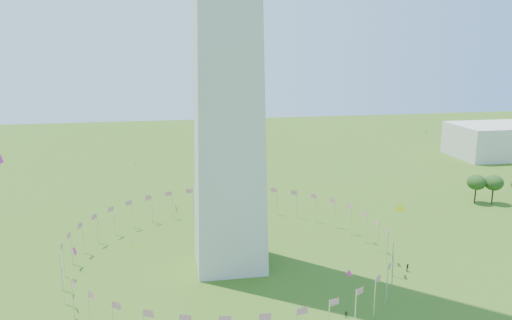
{
  "coord_description": "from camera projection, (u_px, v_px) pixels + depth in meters",
  "views": [
    {
      "loc": [
        -14.52,
        -66.96,
        54.94
      ],
      "look_at": [
        4.03,
        35.0,
        30.61
      ],
      "focal_mm": 35.0,
      "sensor_mm": 36.0,
      "label": 1
    }
  ],
  "objects": [
    {
      "name": "kites_aloft",
      "position": [
        310.0,
        226.0,
        99.29
      ],
      "size": [
        93.03,
        77.24,
        36.52
      ],
      "color": "yellow",
      "rests_on": "ground"
    },
    {
      "name": "flag_ring",
      "position": [
        230.0,
        248.0,
        126.09
      ],
      "size": [
        80.24,
        80.24,
        9.0
      ],
      "color": "silver",
      "rests_on": "ground"
    },
    {
      "name": "gov_building_east_a",
      "position": [
        504.0,
        140.0,
        247.2
      ],
      "size": [
        50.0,
        30.0,
        16.0
      ],
      "primitive_type": "cube",
      "color": "beige",
      "rests_on": "ground"
    }
  ]
}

